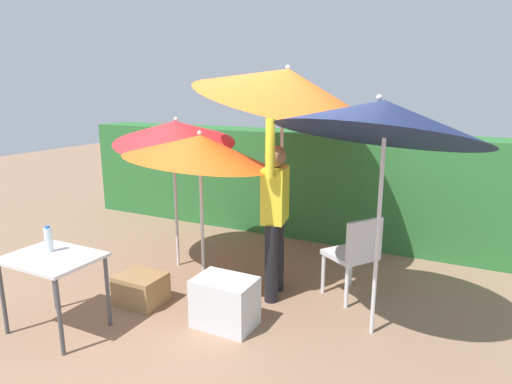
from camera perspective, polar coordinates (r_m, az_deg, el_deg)
name	(u,v)px	position (r m, az deg, el deg)	size (l,w,h in m)	color
ground_plane	(243,301)	(4.64, -1.72, -14.11)	(24.00, 24.00, 0.00)	#937056
hedge_row	(320,185)	(6.48, 8.37, 0.94)	(8.00, 0.70, 1.54)	#2D7033
umbrella_rainbow	(285,85)	(5.01, 3.83, 13.79)	(2.10, 2.06, 2.67)	silver
umbrella_orange	(174,132)	(5.21, -10.62, 7.75)	(1.46, 1.44, 1.94)	silver
umbrella_yellow	(382,119)	(3.70, 16.14, 9.17)	(1.76, 1.75, 2.28)	silver
umbrella_navy	(200,148)	(4.55, -7.35, 5.69)	(1.58, 1.57, 1.81)	silver
person_vendor	(275,210)	(4.44, 2.51, -2.42)	(0.29, 0.56, 1.88)	black
chair_plastic	(355,252)	(4.61, 12.81, -7.73)	(0.61, 0.61, 0.89)	silver
cooler_box	(225,302)	(4.13, -4.08, -14.19)	(0.55, 0.39, 0.46)	silver
crate_cardboard	(141,289)	(4.70, -14.81, -12.15)	(0.46, 0.38, 0.31)	#9E7A4C
folding_table	(53,265)	(4.28, -25.06, -8.66)	(0.80, 0.60, 0.71)	#4C4C51
bottle_water	(49,239)	(4.34, -25.51, -5.63)	(0.07, 0.07, 0.24)	silver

